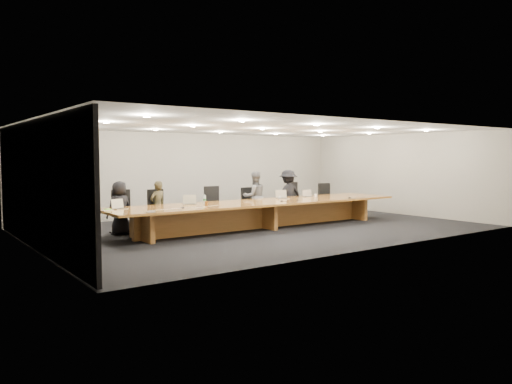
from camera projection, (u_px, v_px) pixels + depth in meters
ground at (262, 228)px, 14.05m from camera, size 12.00×12.00×0.00m
back_wall at (193, 174)px, 17.18m from camera, size 12.00×0.02×2.80m
left_wall_panel at (36, 187)px, 10.48m from camera, size 0.08×7.84×2.74m
conference_table at (262, 210)px, 14.02m from camera, size 9.00×1.80×0.75m
chair_far_left at (124, 212)px, 12.89m from camera, size 0.65×0.65×1.17m
chair_left at (160, 210)px, 13.50m from camera, size 0.64×0.64×1.15m
chair_mid_left at (216, 206)px, 14.52m from camera, size 0.60×0.60×1.17m
chair_mid_right at (252, 204)px, 15.29m from camera, size 0.65×0.65×1.09m
chair_right at (298, 200)px, 16.46m from camera, size 0.73×0.73×1.19m
chair_far_right at (328, 199)px, 17.21m from camera, size 0.66×0.66×1.11m
person_a at (120, 208)px, 12.78m from camera, size 0.75×0.56×1.38m
person_b at (158, 206)px, 13.44m from camera, size 0.57×0.45×1.35m
person_c at (255, 197)px, 15.32m from camera, size 0.87×0.75×1.55m
person_d at (288, 194)px, 16.10m from camera, size 1.04×0.61×1.58m
laptop_a at (120, 204)px, 11.94m from camera, size 0.36×0.29×0.25m
laptop_b at (190, 200)px, 13.00m from camera, size 0.41×0.36×0.27m
laptop_d at (283, 194)px, 14.89m from camera, size 0.40×0.34×0.27m
laptop_e at (308, 193)px, 15.56m from camera, size 0.35×0.29×0.24m
water_bottle at (205, 200)px, 13.22m from camera, size 0.09×0.09×0.23m
amber_mug at (206, 203)px, 12.86m from camera, size 0.10×0.10×0.11m
paper_cup_near at (279, 197)px, 14.89m from camera, size 0.09×0.09×0.09m
paper_cup_far at (316, 195)px, 15.60m from camera, size 0.10×0.10×0.10m
notepad at (107, 210)px, 11.64m from camera, size 0.27×0.22×0.01m
lime_gadget at (108, 209)px, 11.66m from camera, size 0.16×0.11×0.02m
av_box at (151, 212)px, 11.27m from camera, size 0.20×0.15×0.03m
mic_left at (183, 207)px, 12.21m from camera, size 0.13×0.13×0.03m
mic_center at (282, 201)px, 14.00m from camera, size 0.11×0.11×0.03m
mic_right at (349, 197)px, 15.21m from camera, size 0.14×0.14×0.03m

